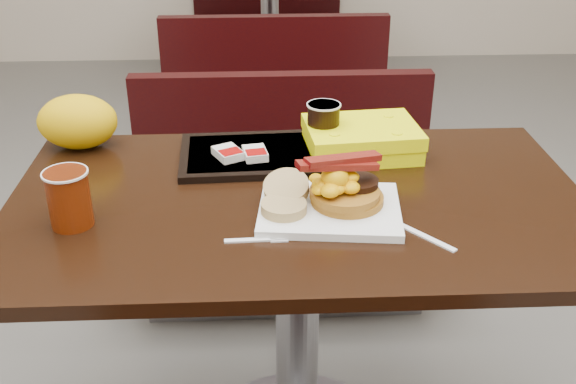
{
  "coord_description": "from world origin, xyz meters",
  "views": [
    {
      "loc": [
        -0.08,
        -1.24,
        1.42
      ],
      "look_at": [
        -0.03,
        -0.07,
        0.8
      ],
      "focal_mm": 42.52,
      "sensor_mm": 36.0,
      "label": 1
    }
  ],
  "objects_px": {
    "bench_near_n": "(284,201)",
    "fork": "(247,240)",
    "table_far": "(270,40)",
    "table_near": "(297,339)",
    "platter": "(330,209)",
    "knife": "(423,235)",
    "bench_far_n": "(268,14)",
    "coffee_cup_far": "(323,125)",
    "clamshell": "(362,139)",
    "tray": "(255,155)",
    "pancake_stack": "(347,195)",
    "bench_far_s": "(274,82)",
    "hashbrown_sleeve_left": "(228,153)",
    "paper_bag": "(78,122)",
    "hashbrown_sleeve_right": "(255,153)",
    "coffee_cup_near": "(69,199)"
  },
  "relations": [
    {
      "from": "bench_near_n",
      "to": "fork",
      "type": "relative_size",
      "value": 8.46
    },
    {
      "from": "table_far",
      "to": "table_near",
      "type": "bearing_deg",
      "value": -90.0
    },
    {
      "from": "table_near",
      "to": "platter",
      "type": "bearing_deg",
      "value": -50.45
    },
    {
      "from": "knife",
      "to": "bench_far_n",
      "type": "bearing_deg",
      "value": 143.91
    },
    {
      "from": "table_far",
      "to": "platter",
      "type": "xyz_separation_m",
      "value": [
        0.06,
        -2.67,
        0.38
      ]
    },
    {
      "from": "bench_near_n",
      "to": "coffee_cup_far",
      "type": "bearing_deg",
      "value": -81.37
    },
    {
      "from": "knife",
      "to": "clamshell",
      "type": "relative_size",
      "value": 0.57
    },
    {
      "from": "tray",
      "to": "platter",
      "type": "bearing_deg",
      "value": -63.85
    },
    {
      "from": "pancake_stack",
      "to": "coffee_cup_far",
      "type": "bearing_deg",
      "value": 94.44
    },
    {
      "from": "table_near",
      "to": "bench_far_s",
      "type": "relative_size",
      "value": 1.2
    },
    {
      "from": "platter",
      "to": "coffee_cup_far",
      "type": "bearing_deg",
      "value": 93.35
    },
    {
      "from": "bench_far_n",
      "to": "knife",
      "type": "height_order",
      "value": "knife"
    },
    {
      "from": "table_far",
      "to": "hashbrown_sleeve_left",
      "type": "distance_m",
      "value": 2.47
    },
    {
      "from": "table_far",
      "to": "paper_bag",
      "type": "height_order",
      "value": "paper_bag"
    },
    {
      "from": "paper_bag",
      "to": "bench_far_s",
      "type": "bearing_deg",
      "value": 72.62
    },
    {
      "from": "hashbrown_sleeve_left",
      "to": "table_far",
      "type": "bearing_deg",
      "value": 59.17
    },
    {
      "from": "platter",
      "to": "knife",
      "type": "distance_m",
      "value": 0.19
    },
    {
      "from": "hashbrown_sleeve_right",
      "to": "coffee_cup_far",
      "type": "relative_size",
      "value": 0.67
    },
    {
      "from": "table_far",
      "to": "knife",
      "type": "bearing_deg",
      "value": -85.39
    },
    {
      "from": "hashbrown_sleeve_left",
      "to": "hashbrown_sleeve_right",
      "type": "xyz_separation_m",
      "value": [
        0.06,
        -0.0,
        -0.0
      ]
    },
    {
      "from": "table_near",
      "to": "hashbrown_sleeve_left",
      "type": "bearing_deg",
      "value": 131.37
    },
    {
      "from": "bench_far_n",
      "to": "clamshell",
      "type": "bearing_deg",
      "value": -87.01
    },
    {
      "from": "bench_far_s",
      "to": "table_far",
      "type": "bearing_deg",
      "value": 90.0
    },
    {
      "from": "bench_near_n",
      "to": "coffee_cup_far",
      "type": "relative_size",
      "value": 9.78
    },
    {
      "from": "knife",
      "to": "pancake_stack",
      "type": "bearing_deg",
      "value": -170.32
    },
    {
      "from": "bench_near_n",
      "to": "paper_bag",
      "type": "bearing_deg",
      "value": -140.44
    },
    {
      "from": "knife",
      "to": "coffee_cup_far",
      "type": "relative_size",
      "value": 1.44
    },
    {
      "from": "coffee_cup_far",
      "to": "hashbrown_sleeve_right",
      "type": "bearing_deg",
      "value": -159.32
    },
    {
      "from": "coffee_cup_near",
      "to": "knife",
      "type": "xyz_separation_m",
      "value": [
        0.66,
        -0.08,
        -0.05
      ]
    },
    {
      "from": "coffee_cup_near",
      "to": "paper_bag",
      "type": "bearing_deg",
      "value": 100.02
    },
    {
      "from": "bench_far_n",
      "to": "fork",
      "type": "bearing_deg",
      "value": -91.73
    },
    {
      "from": "bench_near_n",
      "to": "bench_far_n",
      "type": "height_order",
      "value": "same"
    },
    {
      "from": "platter",
      "to": "clamshell",
      "type": "xyz_separation_m",
      "value": [
        0.1,
        0.28,
        0.03
      ]
    },
    {
      "from": "bench_near_n",
      "to": "coffee_cup_far",
      "type": "height_order",
      "value": "coffee_cup_far"
    },
    {
      "from": "clamshell",
      "to": "bench_far_s",
      "type": "bearing_deg",
      "value": 90.18
    },
    {
      "from": "paper_bag",
      "to": "bench_far_n",
      "type": "bearing_deg",
      "value": 80.47
    },
    {
      "from": "tray",
      "to": "hashbrown_sleeve_right",
      "type": "distance_m",
      "value": 0.04
    },
    {
      "from": "bench_near_n",
      "to": "pancake_stack",
      "type": "height_order",
      "value": "pancake_stack"
    },
    {
      "from": "clamshell",
      "to": "pancake_stack",
      "type": "bearing_deg",
      "value": -109.31
    },
    {
      "from": "bench_far_s",
      "to": "knife",
      "type": "height_order",
      "value": "knife"
    },
    {
      "from": "clamshell",
      "to": "coffee_cup_far",
      "type": "bearing_deg",
      "value": 166.52
    },
    {
      "from": "coffee_cup_far",
      "to": "clamshell",
      "type": "bearing_deg",
      "value": -8.19
    },
    {
      "from": "fork",
      "to": "paper_bag",
      "type": "xyz_separation_m",
      "value": [
        -0.4,
        0.45,
        0.06
      ]
    },
    {
      "from": "pancake_stack",
      "to": "coffee_cup_far",
      "type": "xyz_separation_m",
      "value": [
        -0.02,
        0.28,
        0.04
      ]
    },
    {
      "from": "bench_far_n",
      "to": "fork",
      "type": "height_order",
      "value": "fork"
    },
    {
      "from": "bench_near_n",
      "to": "coffee_cup_near",
      "type": "height_order",
      "value": "coffee_cup_near"
    },
    {
      "from": "bench_far_s",
      "to": "hashbrown_sleeve_right",
      "type": "height_order",
      "value": "hashbrown_sleeve_right"
    },
    {
      "from": "paper_bag",
      "to": "coffee_cup_near",
      "type": "bearing_deg",
      "value": -79.98
    },
    {
      "from": "paper_bag",
      "to": "knife",
      "type": "bearing_deg",
      "value": -31.5
    },
    {
      "from": "bench_far_s",
      "to": "platter",
      "type": "distance_m",
      "value": 2.01
    }
  ]
}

